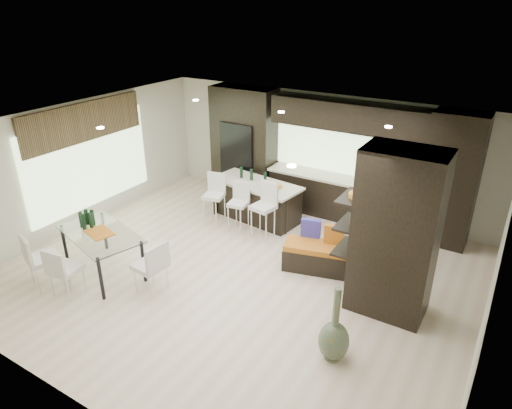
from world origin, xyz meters
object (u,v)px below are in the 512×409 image
Objects in this scene: bench at (321,258)px; chair_end at (150,269)px; stool_right at (263,217)px; chair_near at (66,272)px; kitchen_island at (256,200)px; chair_far at (44,262)px; stool_mid at (238,212)px; floor_vase at (335,324)px; stool_left at (214,205)px; dining_table at (103,253)px.

chair_end is (-2.19, -2.12, 0.19)m from bench.
stool_right is 1.16× the size of chair_near.
chair_far is at bearing -105.20° from kitchen_island.
floor_vase reaches higher than stool_mid.
floor_vase is 5.04m from chair_far.
kitchen_island is 2.20× the size of stool_left.
floor_vase is 1.31× the size of chair_end.
chair_end is (-3.27, -0.13, -0.14)m from floor_vase.
kitchen_island is 1.51× the size of bench.
chair_far is at bearing -125.90° from stool_mid.
stool_mid is 2.91m from dining_table.
chair_end is at bearing 44.65° from chair_far.
bench is at bearing -40.13° from chair_end.
stool_left is 0.79× the size of floor_vase.
stool_left is 4.60m from floor_vase.
floor_vase reaches higher than dining_table.
floor_vase is (3.23, -3.25, 0.16)m from kitchen_island.
chair_far is at bearing 176.11° from chair_near.
stool_left is 3.46m from chair_near.
stool_left is 2.70m from dining_table.
stool_right reaches higher than chair_far.
chair_far is (-2.35, -3.43, -0.02)m from stool_right.
stool_left is 0.98× the size of chair_far.
bench is 3.05m from chair_end.
kitchen_island is at bearing 86.65° from chair_far.
bench is 1.51× the size of chair_end.
stool_mid reaches higher than dining_table.
bench is at bearing -23.05° from kitchen_island.
chair_far is (-1.10, -3.44, 0.01)m from stool_left.
chair_near is at bearing -153.73° from bench.
stool_left reaches higher than chair_near.
stool_right is at bearing 147.17° from bench.
stool_right is 2.71m from chair_end.
kitchen_island is 0.98m from stool_right.
bench is at bearing -23.08° from stool_mid.
chair_far reaches higher than dining_table.
stool_right reaches higher than stool_left.
stool_left reaches higher than bench.
bench is 1.60× the size of chair_near.
floor_vase reaches higher than kitchen_island.
stool_left is at bearing 18.37° from chair_end.
kitchen_island is 1.74× the size of floor_vase.
dining_table reaches higher than bench.
chair_far is at bearing -106.69° from dining_table.
bench is at bearing 48.66° from dining_table.
chair_near reaches higher than dining_table.
chair_far is at bearing -122.06° from stool_left.
floor_vase is 1.39× the size of chair_near.
floor_vase is 4.52m from chair_near.
bench is at bearing 34.14° from chair_near.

